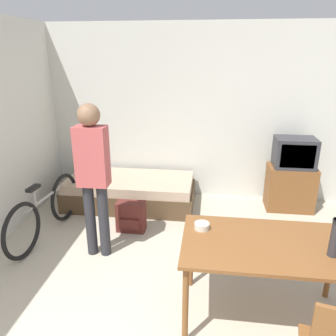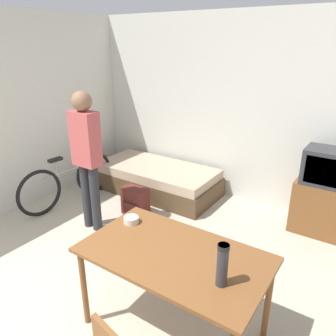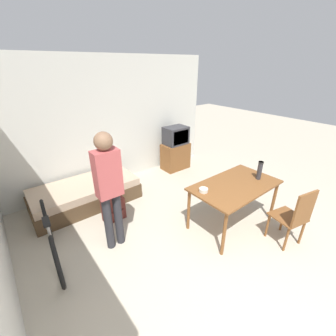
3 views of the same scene
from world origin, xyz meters
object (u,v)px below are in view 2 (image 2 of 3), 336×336
at_px(person_standing, 87,152).
at_px(thermos_flask, 222,263).
at_px(bicycle, 69,182).
at_px(mate_bowl, 131,220).
at_px(backpack, 135,202).
at_px(daybed, 157,179).
at_px(dining_table, 174,261).
at_px(tv, 324,194).

relative_size(person_standing, thermos_flask, 5.65).
bearing_deg(bicycle, mate_bowl, -24.61).
height_order(thermos_flask, mate_bowl, thermos_flask).
height_order(person_standing, backpack, person_standing).
xyz_separation_m(daybed, mate_bowl, (1.16, -1.97, 0.58)).
bearing_deg(backpack, mate_bowl, -51.13).
distance_m(dining_table, bicycle, 2.81).
bearing_deg(dining_table, mate_bowl, 163.81).
distance_m(daybed, backpack, 0.81).
xyz_separation_m(person_standing, thermos_flask, (2.22, -0.90, -0.11)).
bearing_deg(person_standing, tv, 31.77).
height_order(daybed, backpack, daybed).
bearing_deg(thermos_flask, backpack, 143.38).
bearing_deg(person_standing, daybed, 87.80).
bearing_deg(mate_bowl, backpack, 128.87).
height_order(dining_table, bicycle, dining_table).
relative_size(daybed, dining_table, 1.36).
bearing_deg(bicycle, backpack, 14.33).
bearing_deg(person_standing, backpack, 66.08).
distance_m(tv, dining_table, 2.42).
xyz_separation_m(daybed, bicycle, (-0.85, -1.06, 0.13)).
distance_m(dining_table, mate_bowl, 0.60).
distance_m(person_standing, backpack, 1.05).
relative_size(thermos_flask, mate_bowl, 2.34).
height_order(dining_table, person_standing, person_standing).
bearing_deg(thermos_flask, dining_table, 165.55).
distance_m(mate_bowl, backpack, 1.63).
bearing_deg(thermos_flask, person_standing, 158.02).
height_order(tv, thermos_flask, tv).
relative_size(thermos_flask, backpack, 0.77).
relative_size(bicycle, person_standing, 0.91).
bearing_deg(backpack, thermos_flask, -36.62).
relative_size(dining_table, backpack, 3.54).
bearing_deg(mate_bowl, dining_table, -16.19).
xyz_separation_m(person_standing, mate_bowl, (1.21, -0.62, -0.25)).
relative_size(mate_bowl, backpack, 0.33).
xyz_separation_m(daybed, dining_table, (1.72, -2.14, 0.47)).
bearing_deg(mate_bowl, person_standing, 152.93).
distance_m(tv, bicycle, 3.50).
height_order(bicycle, mate_bowl, mate_bowl).
xyz_separation_m(bicycle, backpack, (1.05, 0.27, -0.14)).
relative_size(tv, thermos_flask, 3.53).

